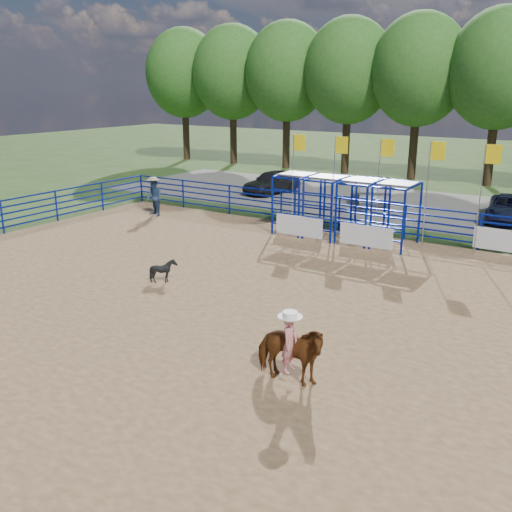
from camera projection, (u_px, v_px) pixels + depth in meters
name	position (u px, v px, depth m)	size (l,w,h in m)	color
ground	(284.00, 318.00, 15.96)	(120.00, 120.00, 0.00)	#375321
arena_dirt	(284.00, 317.00, 15.96)	(30.00, 20.00, 0.02)	#916F48
gravel_strip	(449.00, 210.00, 29.62)	(40.00, 10.00, 0.01)	slate
horse_and_rider	(289.00, 349.00, 12.22)	(1.74, 0.92, 2.31)	brown
calf	(164.00, 271.00, 18.67)	(0.64, 0.72, 0.80)	black
spectator_cowboy	(154.00, 197.00, 28.02)	(1.07, 0.95, 1.90)	navy
car_a	(272.00, 182.00, 34.06)	(1.62, 4.04, 1.38)	black
car_b	(374.00, 190.00, 31.22)	(1.56, 4.47, 1.47)	gray
car_c	(511.00, 209.00, 27.00)	(2.05, 4.44, 1.23)	#161938
perimeter_fence	(284.00, 293.00, 15.74)	(30.10, 20.10, 1.50)	#071997
chute_assembly	(352.00, 210.00, 23.69)	(19.32, 2.41, 4.20)	#071997
treeline	(501.00, 63.00, 34.67)	(56.40, 6.40, 11.24)	#3F2B19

